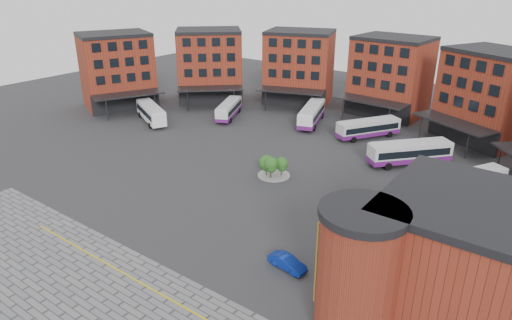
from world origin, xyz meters
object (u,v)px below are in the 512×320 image
Objects in this scene: bus_c at (312,114)px; bus_d at (368,128)px; bus_a at (151,112)px; blue_car at (287,263)px; tree_island at (272,165)px; bus_b at (229,109)px; bus_e at (410,152)px; bus_f at (471,181)px.

bus_d is at bearing -23.22° from bus_c.
bus_a is 49.63m from blue_car.
blue_car is (12.72, -16.00, -1.06)m from tree_island.
bus_b is 0.87× the size of bus_c.
bus_e is 10.13m from bus_f.
bus_c is (-7.28, 23.12, 0.10)m from tree_island.
bus_b is 15.59m from bus_c.
blue_car is (44.11, -22.71, -1.24)m from bus_a.
bus_f is (44.26, -6.41, -0.05)m from bus_b.
bus_b is at bearing 141.51° from tree_island.
bus_c reaches higher than blue_car.
bus_f is at bearing -40.63° from bus_c.
bus_e is (20.61, -8.01, 0.02)m from bus_c.
bus_a is 1.05× the size of bus_d.
bus_c reaches higher than bus_b.
bus_e reaches higher than bus_c.
bus_b is 2.73× the size of blue_car.
bus_b is (-21.73, 17.28, -0.11)m from tree_island.
tree_island is 0.41× the size of bus_e.
bus_e reaches higher than bus_a.
tree_island reaches higher than bus_f.
tree_island is at bearing -75.37° from bus_a.
tree_island is at bearing -124.73° from bus_f.
bus_a is 1.13× the size of bus_f.
bus_d is at bearing -175.25° from bus_e.
blue_car is at bearing -90.54° from bus_a.
bus_b is 44.72m from bus_f.
bus_e is (35.06, -2.17, 0.23)m from bus_b.
bus_c is at bearing -2.19° from bus_b.
bus_f is (53.91, 4.15, -0.34)m from bus_a.
bus_e is (9.31, -7.04, 0.15)m from bus_d.
bus_c is 1.12× the size of bus_e.
bus_a is 1.06× the size of bus_b.
tree_island is at bearing -62.69° from bus_b.
blue_car is at bearing -68.22° from bus_b.
blue_car is (-9.81, -26.87, -0.90)m from bus_f.
tree_island is 1.14× the size of blue_car.
bus_b is at bearing 52.63° from blue_car.
bus_f is at bearing -13.41° from blue_car.
bus_a reaches higher than blue_car.
tree_island is 32.10m from bus_a.
bus_d is at bearing 19.49° from blue_car.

